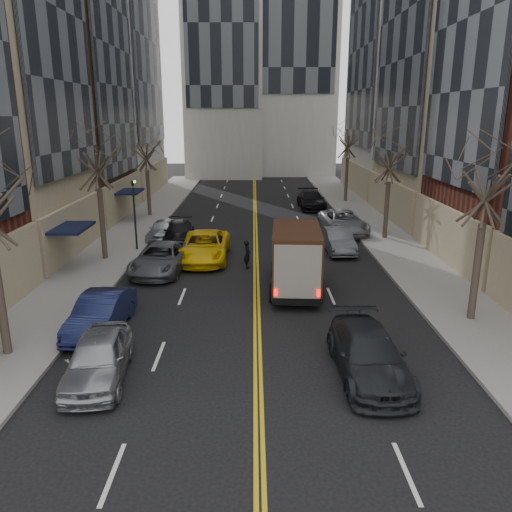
{
  "coord_description": "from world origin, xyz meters",
  "views": [
    {
      "loc": [
        -0.14,
        -8.0,
        8.22
      ],
      "look_at": [
        -0.03,
        13.17,
        2.2
      ],
      "focal_mm": 35.0,
      "sensor_mm": 36.0,
      "label": 1
    }
  ],
  "objects": [
    {
      "name": "parked_rt_a",
      "position": [
        5.1,
        21.87,
        0.73
      ],
      "size": [
        1.69,
        4.48,
        1.46
      ],
      "primitive_type": "imported",
      "rotation": [
        0.0,
        0.0,
        0.03
      ],
      "color": "#4D5055",
      "rests_on": "ground"
    },
    {
      "name": "tree_rt_mid",
      "position": [
        8.8,
        25.0,
        6.17
      ],
      "size": [
        3.2,
        3.2,
        8.32
      ],
      "color": "#382D23",
      "rests_on": "sidewalk_right"
    },
    {
      "name": "ups_truck",
      "position": [
        1.87,
        14.76,
        1.6
      ],
      "size": [
        2.65,
        5.93,
        3.18
      ],
      "rotation": [
        0.0,
        0.0,
        -0.06
      ],
      "color": "black",
      "rests_on": "ground"
    },
    {
      "name": "parked_lf_e",
      "position": [
        -6.3,
        25.2,
        0.68
      ],
      "size": [
        2.05,
        4.17,
        1.37
      ],
      "primitive_type": "imported",
      "rotation": [
        0.0,
        0.0,
        -0.11
      ],
      "color": "#B5B7BE",
      "rests_on": "ground"
    },
    {
      "name": "tree_lf_mid",
      "position": [
        -8.8,
        20.0,
        6.6
      ],
      "size": [
        3.2,
        3.2,
        8.91
      ],
      "color": "#382D23",
      "rests_on": "sidewalk_left"
    },
    {
      "name": "streetwall_left",
      "position": [
        -16.3,
        30.9,
        15.56
      ],
      "size": [
        14.0,
        49.5,
        36.0
      ],
      "color": "#562319",
      "rests_on": "ground"
    },
    {
      "name": "parked_rt_c",
      "position": [
        5.1,
        36.66,
        0.79
      ],
      "size": [
        2.33,
        5.46,
        1.57
      ],
      "primitive_type": "imported",
      "rotation": [
        0.0,
        0.0,
        0.02
      ],
      "color": "black",
      "rests_on": "ground"
    },
    {
      "name": "sidewalk_left",
      "position": [
        -9.0,
        27.0,
        0.07
      ],
      "size": [
        4.0,
        66.0,
        0.15
      ],
      "primitive_type": "cube",
      "color": "slate",
      "rests_on": "ground"
    },
    {
      "name": "parked_lf_d",
      "position": [
        -5.1,
        24.33,
        0.68
      ],
      "size": [
        2.32,
        4.85,
        1.36
      ],
      "primitive_type": "imported",
      "rotation": [
        0.0,
        0.0,
        0.09
      ],
      "color": "black",
      "rests_on": "ground"
    },
    {
      "name": "tree_lf_far",
      "position": [
        -8.8,
        33.0,
        6.02
      ],
      "size": [
        3.2,
        3.2,
        8.12
      ],
      "color": "#382D23",
      "rests_on": "sidewalk_left"
    },
    {
      "name": "parked_rt_b",
      "position": [
        6.3,
        26.96,
        0.81
      ],
      "size": [
        3.25,
        6.05,
        1.62
      ],
      "primitive_type": "imported",
      "rotation": [
        0.0,
        0.0,
        0.1
      ],
      "color": "#9D9FA4",
      "rests_on": "ground"
    },
    {
      "name": "parked_lf_c",
      "position": [
        -5.1,
        17.83,
        0.75
      ],
      "size": [
        3.11,
        5.68,
        1.51
      ],
      "primitive_type": "imported",
      "rotation": [
        0.0,
        0.0,
        -0.12
      ],
      "color": "#4F5257",
      "rests_on": "ground"
    },
    {
      "name": "observer_sedan",
      "position": [
        3.58,
        6.61,
        0.75
      ],
      "size": [
        2.24,
        5.21,
        1.5
      ],
      "rotation": [
        0.0,
        0.0,
        0.03
      ],
      "color": "black",
      "rests_on": "ground"
    },
    {
      "name": "parked_lf_b",
      "position": [
        -6.12,
        10.14,
        0.74
      ],
      "size": [
        1.87,
        4.6,
        1.48
      ],
      "primitive_type": "imported",
      "rotation": [
        0.0,
        0.0,
        -0.07
      ],
      "color": "#12183A",
      "rests_on": "ground"
    },
    {
      "name": "parked_lf_a",
      "position": [
        -5.1,
        6.41,
        0.76
      ],
      "size": [
        2.21,
        4.6,
        1.52
      ],
      "primitive_type": "imported",
      "rotation": [
        0.0,
        0.0,
        0.1
      ],
      "color": "#9C9EA3",
      "rests_on": "ground"
    },
    {
      "name": "tree_rt_far",
      "position": [
        8.8,
        40.0,
        6.74
      ],
      "size": [
        3.2,
        3.2,
        9.11
      ],
      "color": "#382D23",
      "rests_on": "sidewalk_right"
    },
    {
      "name": "streetwall_right",
      "position": [
        16.38,
        32.2,
        15.09
      ],
      "size": [
        12.26,
        49.0,
        34.0
      ],
      "color": "#4C301E",
      "rests_on": "ground"
    },
    {
      "name": "traffic_signal",
      "position": [
        -7.39,
        22.0,
        2.82
      ],
      "size": [
        0.29,
        0.26,
        4.7
      ],
      "color": "black",
      "rests_on": "sidewalk_left"
    },
    {
      "name": "tree_rt_near",
      "position": [
        8.8,
        11.0,
        6.45
      ],
      "size": [
        3.2,
        3.2,
        8.71
      ],
      "color": "#382D23",
      "rests_on": "sidewalk_right"
    },
    {
      "name": "sidewalk_right",
      "position": [
        9.0,
        27.0,
        0.07
      ],
      "size": [
        4.0,
        66.0,
        0.15
      ],
      "primitive_type": "cube",
      "color": "slate",
      "rests_on": "ground"
    },
    {
      "name": "taxi",
      "position": [
        -3.0,
        20.08,
        0.82
      ],
      "size": [
        2.8,
        5.92,
        1.64
      ],
      "primitive_type": "imported",
      "rotation": [
        0.0,
        0.0,
        -0.01
      ],
      "color": "yellow",
      "rests_on": "ground"
    },
    {
      "name": "pedestrian",
      "position": [
        -0.48,
        18.43,
        0.79
      ],
      "size": [
        0.44,
        0.62,
        1.58
      ],
      "primitive_type": "imported",
      "rotation": [
        0.0,
        0.0,
        1.68
      ],
      "color": "black",
      "rests_on": "ground"
    }
  ]
}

